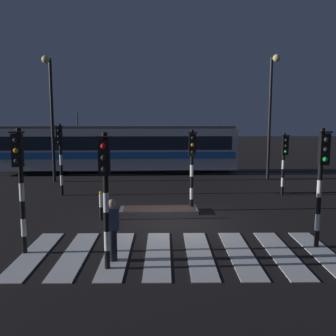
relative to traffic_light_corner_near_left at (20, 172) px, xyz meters
name	(u,v)px	position (x,y,z in m)	size (l,w,h in m)	color
ground_plane	(172,223)	(4.40, 3.03, -2.36)	(120.00, 120.00, 0.00)	black
rail_near	(163,174)	(4.40, 14.84, -2.35)	(80.00, 0.12, 0.03)	#59595E
rail_far	(163,171)	(4.40, 16.28, -2.35)	(80.00, 0.12, 0.03)	#59595E
crosswalk_zebra	(179,254)	(4.40, -0.17, -2.35)	(9.04, 4.11, 0.02)	silver
traffic_island	(159,210)	(3.92, 4.63, -2.27)	(3.17, 1.08, 0.18)	slate
traffic_light_corner_near_left	(20,172)	(0.00, 0.00, 0.00)	(0.36, 0.42, 3.58)	black
traffic_light_corner_far_left	(60,149)	(-0.82, 8.13, -0.03)	(0.36, 0.42, 3.54)	black
traffic_light_corner_far_right	(284,155)	(10.12, 7.68, -0.33)	(0.36, 0.42, 3.08)	black
traffic_light_kerb_mid_left	(105,181)	(2.50, -1.24, -0.05)	(0.36, 0.42, 3.51)	black
traffic_light_corner_near_right	(322,170)	(8.59, 0.19, -0.01)	(0.36, 0.42, 3.56)	black
traffic_light_median_centre	(192,158)	(5.29, 4.78, -0.15)	(0.36, 0.42, 3.36)	black
street_lamp_trackside_right	(271,103)	(10.88, 12.44, 2.33)	(0.44, 1.21, 7.45)	black
street_lamp_trackside_left	(51,104)	(-2.19, 12.00, 2.22)	(0.44, 1.21, 7.23)	black
tram	(115,148)	(1.10, 15.55, -0.61)	(16.66, 2.58, 4.15)	silver
pedestrian_waiting_at_kerb	(112,230)	(2.58, -0.60, -1.49)	(0.36, 0.24, 1.71)	black
bollard_island_edge	(101,206)	(1.72, 3.56, -1.80)	(0.12, 0.12, 1.11)	black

